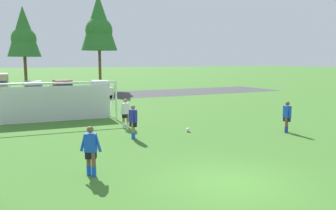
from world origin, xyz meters
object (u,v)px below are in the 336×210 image
parked_car_slot_center_left (63,88)px  player_striker_near (133,122)px  soccer_ball (188,130)px  parked_car_slot_left (33,89)px  parked_car_slot_center (100,88)px  player_defender_far (126,113)px  player_midfield_center (91,151)px  soccer_goal (54,101)px  player_winger_left (287,117)px

parked_car_slot_center_left → player_striker_near: bearing=-90.6°
soccer_ball → parked_car_slot_center_left: parked_car_slot_center_left is taller
parked_car_slot_left → parked_car_slot_center: size_ratio=0.98×
parked_car_slot_center → player_defender_far: bearing=-100.3°
player_midfield_center → parked_car_slot_left: 26.03m
parked_car_slot_left → parked_car_slot_center: bearing=-15.5°
soccer_ball → soccer_goal: size_ratio=0.03×
soccer_goal → parked_car_slot_center_left: size_ratio=1.74×
parked_car_slot_left → player_defender_far: bearing=-80.1°
soccer_ball → player_winger_left: (4.58, -2.40, 0.71)m
player_defender_far → player_striker_near: bearing=-101.4°
soccer_ball → player_winger_left: bearing=-27.7°
soccer_ball → player_winger_left: player_winger_left is taller
parked_car_slot_left → parked_car_slot_center_left: (3.01, 0.55, 0.00)m
player_defender_far → parked_car_slot_center: 17.46m
player_winger_left → parked_car_slot_center_left: 25.52m
player_midfield_center → player_defender_far: bearing=62.8°
soccer_goal → parked_car_slot_center_left: soccer_goal is taller
soccer_goal → parked_car_slot_center: size_ratio=1.74×
soccer_goal → player_defender_far: 4.97m
player_striker_near → parked_car_slot_center_left: bearing=89.4°
soccer_goal → parked_car_slot_left: bearing=90.1°
soccer_goal → player_winger_left: (10.47, -8.58, -0.47)m
player_midfield_center → player_winger_left: size_ratio=1.00×
parked_car_slot_left → parked_car_slot_center_left: 3.06m
player_striker_near → player_midfield_center: 5.39m
player_striker_near → parked_car_slot_left: (-2.79, 21.61, 0.05)m
soccer_goal → player_striker_near: bearing=-66.5°
player_striker_near → player_midfield_center: bearing=-125.0°
soccer_ball → parked_car_slot_left: 22.26m
player_defender_far → parked_car_slot_left: (-3.32, 18.96, 0.05)m
player_winger_left → soccer_ball: bearing=152.3°
soccer_ball → parked_car_slot_left: parked_car_slot_left is taller
player_midfield_center → parked_car_slot_center: (6.76, 24.24, 0.05)m
parked_car_slot_left → player_striker_near: bearing=-82.6°
player_striker_near → player_winger_left: same height
soccer_ball → parked_car_slot_center: size_ratio=0.05×
player_midfield_center → player_winger_left: same height
soccer_ball → parked_car_slot_left: bearing=105.4°
soccer_ball → player_winger_left: 5.22m
player_midfield_center → parked_car_slot_center_left: size_ratio=0.38×
parked_car_slot_left → parked_car_slot_center: (6.46, -1.79, 0.00)m
player_midfield_center → soccer_ball: bearing=36.3°
player_midfield_center → parked_car_slot_left: size_ratio=0.39×
parked_car_slot_left → parked_car_slot_center_left: size_ratio=0.98×
soccer_ball → player_defender_far: bearing=136.4°
soccer_ball → parked_car_slot_left: (-5.93, 21.44, 0.77)m
soccer_goal → parked_car_slot_center: 14.94m
player_winger_left → player_defender_far: bearing=145.8°
parked_car_slot_left → soccer_ball: bearing=-74.6°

